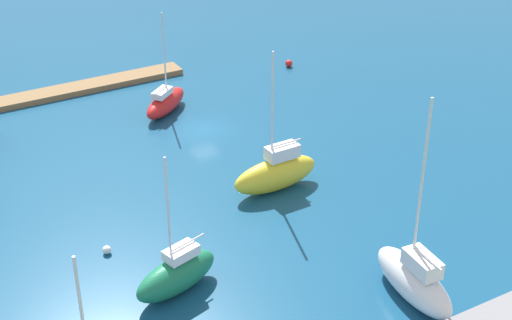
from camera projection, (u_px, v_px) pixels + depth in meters
water at (204, 129)px, 74.19m from camera, size 160.00×160.00×0.00m
pier_dock at (91, 86)px, 82.69m from camera, size 20.69×2.73×0.60m
sailboat_green_along_channel at (177, 274)px, 51.82m from camera, size 6.97×3.92×10.63m
sailboat_white_east_end at (414, 279)px, 51.05m from camera, size 2.96×7.96×14.72m
sailboat_red_off_beacon at (165, 102)px, 76.95m from camera, size 6.68×5.86×10.37m
sailboat_yellow_by_breakwater at (276, 172)px, 63.55m from camera, size 7.90×2.52×12.42m
mooring_buoy_red at (289, 63)px, 88.09m from camera, size 0.83×0.83×0.83m
mooring_buoy_white at (107, 250)px, 56.12m from camera, size 0.65×0.65×0.65m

